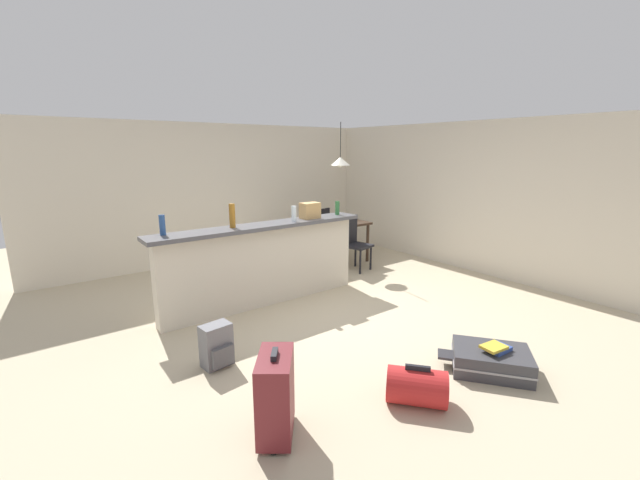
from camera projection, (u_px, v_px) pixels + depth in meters
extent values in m
cube|color=#BCAD8E|center=(321.00, 306.00, 5.37)|extent=(13.00, 13.00, 0.05)
cube|color=beige|center=(223.00, 192.00, 7.47)|extent=(6.60, 0.10, 2.50)
cube|color=beige|center=(447.00, 195.00, 7.11)|extent=(0.10, 6.00, 2.50)
cube|color=beige|center=(264.00, 267.00, 5.29)|extent=(2.80, 0.20, 1.04)
cube|color=#4C4C51|center=(263.00, 226.00, 5.17)|extent=(2.96, 0.40, 0.05)
cylinder|color=#284C89|center=(162.00, 225.00, 4.50)|extent=(0.07, 0.07, 0.23)
cylinder|color=#9E661E|center=(232.00, 216.00, 4.92)|extent=(0.07, 0.07, 0.30)
cylinder|color=silver|center=(294.00, 214.00, 5.35)|extent=(0.07, 0.07, 0.21)
cylinder|color=#2D6B38|center=(337.00, 208.00, 5.90)|extent=(0.06, 0.06, 0.20)
cube|color=tan|center=(310.00, 211.00, 5.60)|extent=(0.26, 0.18, 0.22)
cube|color=#332319|center=(336.00, 224.00, 7.26)|extent=(1.10, 0.80, 0.04)
cylinder|color=#332319|center=(326.00, 251.00, 6.79)|extent=(0.06, 0.06, 0.70)
cylinder|color=#332319|center=(368.00, 243.00, 7.37)|extent=(0.06, 0.06, 0.70)
cylinder|color=#332319|center=(303.00, 244.00, 7.32)|extent=(0.06, 0.06, 0.70)
cylinder|color=#332319|center=(344.00, 237.00, 7.90)|extent=(0.06, 0.06, 0.70)
cube|color=black|center=(358.00, 246.00, 6.81)|extent=(0.48, 0.48, 0.04)
cube|color=black|center=(350.00, 230.00, 6.86)|extent=(0.40, 0.13, 0.48)
cylinder|color=black|center=(360.00, 262.00, 6.64)|extent=(0.04, 0.04, 0.41)
cylinder|color=black|center=(371.00, 258.00, 6.88)|extent=(0.04, 0.04, 0.41)
cylinder|color=black|center=(345.00, 259.00, 6.84)|extent=(0.04, 0.04, 0.41)
cylinder|color=black|center=(355.00, 255.00, 7.08)|extent=(0.04, 0.04, 0.41)
cube|color=black|center=(315.00, 233.00, 7.84)|extent=(0.48, 0.48, 0.04)
cube|color=black|center=(322.00, 221.00, 7.66)|extent=(0.40, 0.12, 0.48)
cylinder|color=black|center=(315.00, 242.00, 8.11)|extent=(0.04, 0.04, 0.41)
cylinder|color=black|center=(304.00, 244.00, 7.87)|extent=(0.04, 0.04, 0.41)
cylinder|color=black|center=(327.00, 244.00, 7.90)|extent=(0.04, 0.04, 0.41)
cylinder|color=black|center=(316.00, 247.00, 7.67)|extent=(0.04, 0.04, 0.41)
cylinder|color=black|center=(341.00, 140.00, 6.89)|extent=(0.01, 0.01, 0.61)
cone|color=white|center=(340.00, 161.00, 6.97)|extent=(0.34, 0.34, 0.14)
sphere|color=white|center=(340.00, 166.00, 6.99)|extent=(0.07, 0.07, 0.07)
cube|color=#38383D|center=(491.00, 361.00, 3.73)|extent=(0.79, 0.83, 0.22)
cube|color=gray|center=(491.00, 361.00, 3.73)|extent=(0.81, 0.85, 0.02)
cube|color=#2D2D33|center=(445.00, 355.00, 3.84)|extent=(0.23, 0.22, 0.02)
cube|color=maroon|center=(276.00, 395.00, 2.85)|extent=(0.46, 0.50, 0.60)
cylinder|color=black|center=(279.00, 414.00, 3.10)|extent=(0.06, 0.07, 0.06)
cylinder|color=black|center=(274.00, 450.00, 2.73)|extent=(0.06, 0.07, 0.06)
cube|color=#232328|center=(274.00, 354.00, 2.77)|extent=(0.12, 0.14, 0.04)
cylinder|color=red|center=(417.00, 387.00, 3.25)|extent=(0.54, 0.56, 0.30)
cube|color=black|center=(418.00, 368.00, 3.21)|extent=(0.15, 0.17, 0.04)
cube|color=slate|center=(216.00, 345.00, 3.82)|extent=(0.30, 0.21, 0.42)
cube|color=#515155|center=(223.00, 356.00, 3.76)|extent=(0.23, 0.09, 0.19)
cube|color=black|center=(205.00, 346.00, 3.85)|extent=(0.04, 0.03, 0.36)
cube|color=black|center=(218.00, 341.00, 3.94)|extent=(0.04, 0.03, 0.36)
cube|color=#334C99|center=(498.00, 349.00, 3.69)|extent=(0.23, 0.17, 0.04)
cube|color=gold|center=(494.00, 347.00, 3.66)|extent=(0.24, 0.19, 0.03)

